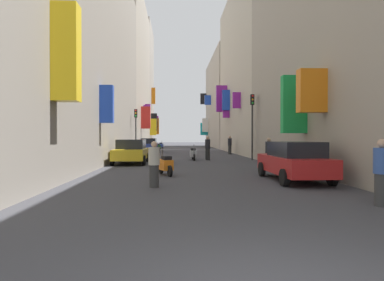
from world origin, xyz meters
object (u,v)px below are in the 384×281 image
at_px(pedestrian_mid_street, 154,165).
at_px(traffic_light_near_corner, 136,124).
at_px(scooter_green, 157,147).
at_px(scooter_blue, 161,145).
at_px(scooter_silver, 193,154).
at_px(parked_car_blue, 149,145).
at_px(traffic_light_far_corner, 252,116).
at_px(parked_car_red, 294,160).
at_px(pedestrian_far_away, 230,145).
at_px(pedestrian_near_left, 208,148).
at_px(pedestrian_crossing, 269,153).
at_px(scooter_orange, 165,165).
at_px(parked_car_yellow, 131,151).
at_px(pedestrian_near_right, 382,173).

height_order(pedestrian_mid_street, traffic_light_near_corner, traffic_light_near_corner).
distance_m(scooter_green, traffic_light_near_corner, 11.21).
relative_size(scooter_blue, scooter_silver, 1.07).
xyz_separation_m(parked_car_blue, traffic_light_far_corner, (8.49, -13.25, 2.41)).
relative_size(scooter_blue, traffic_light_near_corner, 0.47).
xyz_separation_m(parked_car_red, pedestrian_far_away, (0.78, 19.15, 0.11)).
xyz_separation_m(pedestrian_near_left, pedestrian_mid_street, (-3.08, -12.71, -0.10)).
distance_m(pedestrian_crossing, pedestrian_near_left, 6.74).
bearing_deg(scooter_blue, traffic_light_far_corner, -72.71).
bearing_deg(pedestrian_near_left, scooter_silver, 173.33).
xyz_separation_m(parked_car_red, traffic_light_near_corner, (-8.11, 17.78, 2.09)).
xyz_separation_m(scooter_orange, traffic_light_far_corner, (6.01, 8.96, 2.74)).
bearing_deg(parked_car_blue, scooter_silver, -71.67).
bearing_deg(traffic_light_near_corner, scooter_green, 82.71).
bearing_deg(scooter_orange, scooter_green, 93.75).
xyz_separation_m(pedestrian_crossing, pedestrian_near_left, (-2.72, 6.16, 0.04)).
relative_size(scooter_orange, scooter_silver, 0.96).
bearing_deg(pedestrian_mid_street, scooter_silver, 80.93).
bearing_deg(scooter_green, parked_car_yellow, -91.65).
distance_m(pedestrian_mid_street, traffic_light_near_corner, 19.46).
xyz_separation_m(parked_car_red, traffic_light_far_corner, (1.03, 11.06, 2.42)).
bearing_deg(parked_car_blue, scooter_blue, 85.13).
bearing_deg(traffic_light_near_corner, scooter_blue, 84.81).
height_order(parked_car_red, traffic_light_far_corner, traffic_light_far_corner).
height_order(parked_car_yellow, pedestrian_mid_street, pedestrian_mid_street).
distance_m(parked_car_red, scooter_green, 29.42).
height_order(scooter_green, pedestrian_crossing, pedestrian_crossing).
bearing_deg(parked_car_yellow, parked_car_blue, 90.56).
bearing_deg(scooter_silver, scooter_green, 101.57).
bearing_deg(traffic_light_near_corner, pedestrian_near_right, -69.10).
xyz_separation_m(scooter_silver, traffic_light_near_corner, (-4.90, 6.30, 2.41)).
distance_m(scooter_blue, scooter_silver, 24.07).
xyz_separation_m(scooter_silver, pedestrian_near_left, (1.03, -0.12, 0.40)).
bearing_deg(scooter_blue, pedestrian_crossing, -76.80).
relative_size(scooter_blue, pedestrian_far_away, 1.10).
bearing_deg(parked_car_red, traffic_light_near_corner, 114.51).
distance_m(parked_car_yellow, scooter_blue, 26.87).
height_order(scooter_green, pedestrian_near_right, pedestrian_near_right).
bearing_deg(pedestrian_near_right, scooter_blue, 99.90).
bearing_deg(traffic_light_near_corner, pedestrian_near_left, -47.26).
distance_m(parked_car_red, pedestrian_far_away, 19.17).
relative_size(parked_car_yellow, parked_car_blue, 0.94).
relative_size(pedestrian_near_right, traffic_light_near_corner, 0.39).
bearing_deg(traffic_light_near_corner, scooter_orange, -78.71).
relative_size(pedestrian_crossing, pedestrian_far_away, 0.93).
xyz_separation_m(scooter_orange, traffic_light_near_corner, (-3.13, 15.68, 2.41)).
bearing_deg(pedestrian_far_away, scooter_orange, -108.65).
relative_size(scooter_green, traffic_light_near_corner, 0.41).
bearing_deg(pedestrian_mid_street, parked_car_yellow, 101.79).
bearing_deg(parked_car_red, traffic_light_far_corner, 84.66).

